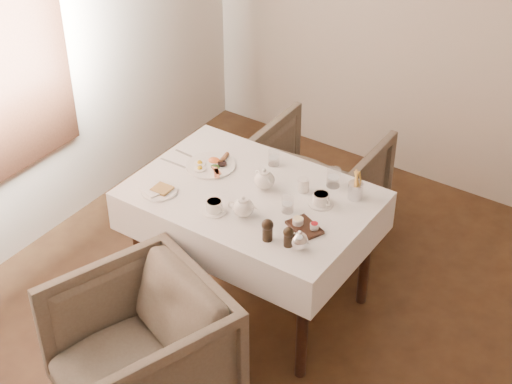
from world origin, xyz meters
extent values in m
cube|color=black|center=(-0.79, 0.75, 0.72)|extent=(1.20, 0.80, 0.04)
cube|color=white|center=(-0.79, 0.75, 0.64)|extent=(1.28, 0.88, 0.23)
cylinder|color=black|center=(-1.33, 1.09, 0.35)|extent=(0.06, 0.06, 0.70)
cylinder|color=black|center=(-0.25, 1.09, 0.35)|extent=(0.06, 0.06, 0.70)
cylinder|color=black|center=(-1.33, 0.41, 0.35)|extent=(0.06, 0.06, 0.70)
cylinder|color=black|center=(-0.25, 0.41, 0.35)|extent=(0.06, 0.06, 0.70)
imported|color=brown|center=(-0.80, -0.17, 0.35)|extent=(0.96, 0.98, 0.70)
imported|color=brown|center=(-0.84, 1.55, 0.35)|extent=(0.76, 0.78, 0.69)
cylinder|color=white|center=(-1.12, 0.84, 0.76)|extent=(0.28, 0.28, 0.01)
ellipsoid|color=#CE5C24|center=(-1.13, 0.88, 0.77)|extent=(0.07, 0.06, 0.02)
cylinder|color=brown|center=(-1.09, 0.92, 0.78)|extent=(0.04, 0.10, 0.03)
cylinder|color=black|center=(-1.07, 0.87, 0.77)|extent=(0.05, 0.05, 0.02)
cube|color=#A23425|center=(-1.05, 0.79, 0.77)|extent=(0.09, 0.09, 0.01)
ellipsoid|color=#264C19|center=(-1.09, 0.83, 0.77)|extent=(0.06, 0.05, 0.02)
cylinder|color=white|center=(-1.20, 0.49, 0.76)|extent=(0.19, 0.19, 0.01)
cube|color=olive|center=(-1.19, 0.50, 0.77)|extent=(0.10, 0.09, 0.01)
cube|color=white|center=(-1.23, 0.46, 0.77)|extent=(0.15, 0.13, 0.02)
cylinder|color=white|center=(-0.57, 0.92, 0.79)|extent=(0.08, 0.08, 0.07)
cylinder|color=white|center=(-0.85, 0.51, 0.76)|extent=(0.13, 0.13, 0.01)
cylinder|color=white|center=(-0.85, 0.51, 0.79)|extent=(0.10, 0.10, 0.06)
cylinder|color=olive|center=(-0.85, 0.51, 0.82)|extent=(0.07, 0.07, 0.00)
cylinder|color=white|center=(-0.43, 0.87, 0.76)|extent=(0.13, 0.13, 0.01)
cylinder|color=white|center=(-0.43, 0.87, 0.79)|extent=(0.11, 0.11, 0.06)
cylinder|color=olive|center=(-0.43, 0.87, 0.82)|extent=(0.08, 0.08, 0.00)
cylinder|color=silver|center=(-0.84, 1.05, 0.80)|extent=(0.07, 0.07, 0.09)
cylinder|color=silver|center=(-0.54, 0.72, 0.80)|extent=(0.07, 0.07, 0.09)
cylinder|color=silver|center=(-0.46, 1.06, 0.81)|extent=(0.10, 0.10, 0.10)
cube|color=black|center=(-0.39, 0.65, 0.76)|extent=(0.21, 0.18, 0.02)
cylinder|color=white|center=(-0.43, 0.65, 0.79)|extent=(0.06, 0.06, 0.03)
cylinder|color=maroon|center=(-0.34, 0.66, 0.79)|extent=(0.04, 0.04, 0.03)
cylinder|color=silver|center=(-0.31, 1.02, 0.80)|extent=(0.08, 0.08, 0.09)
cube|color=silver|center=(-1.30, 0.86, 0.76)|extent=(0.19, 0.03, 0.00)
cube|color=silver|center=(-1.32, 0.74, 0.76)|extent=(0.18, 0.02, 0.00)
camera|label=1|loc=(1.15, -2.06, 3.15)|focal=55.00mm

